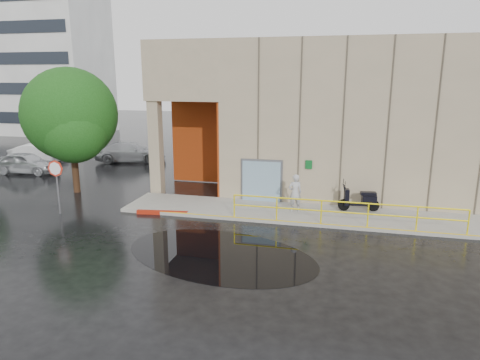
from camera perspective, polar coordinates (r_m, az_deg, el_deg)
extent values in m
plane|color=black|center=(16.19, -1.80, -8.98)|extent=(120.00, 120.00, 0.00)
cube|color=gray|center=(19.88, 12.93, -4.73)|extent=(20.00, 3.00, 0.15)
cube|color=gray|center=(25.59, 18.14, 7.99)|extent=(16.00, 10.00, 8.00)
cube|color=gray|center=(26.63, -4.08, 14.21)|extent=(4.00, 10.00, 3.00)
cube|color=gray|center=(23.20, -11.12, 4.15)|extent=(0.60, 0.60, 5.00)
cube|color=#A1350E|center=(25.47, -4.94, 5.19)|extent=(3.80, 0.15, 4.90)
cube|color=#A1350E|center=(23.26, -1.72, 4.43)|extent=(0.10, 3.50, 4.90)
cube|color=#7E9AAC|center=(21.25, 2.85, -0.19)|extent=(1.90, 0.10, 2.00)
cube|color=slate|center=(21.33, 2.89, -0.14)|extent=(2.10, 0.06, 2.20)
cube|color=#0B521E|center=(20.81, 9.15, 2.04)|extent=(0.32, 0.04, 0.42)
cylinder|color=#FFE80D|center=(18.28, 13.82, -2.88)|extent=(9.50, 0.06, 0.06)
cylinder|color=#FFE80D|center=(18.41, 13.75, -4.22)|extent=(9.50, 0.06, 0.06)
cube|color=#B4B4AF|center=(53.12, -24.31, 13.86)|extent=(12.00, 8.00, 15.00)
imported|color=#A9A9AE|center=(19.77, 7.35, -1.71)|extent=(0.75, 0.63, 1.75)
cylinder|color=black|center=(20.45, 13.66, -3.24)|extent=(0.55, 0.19, 0.54)
cylinder|color=black|center=(20.72, 17.36, -3.27)|extent=(0.55, 0.19, 0.54)
cylinder|color=slate|center=(21.39, -23.10, -1.32)|extent=(0.07, 0.07, 2.21)
cylinder|color=red|center=(21.14, -23.41, 1.42)|extent=(0.76, 0.04, 0.76)
cylinder|color=white|center=(21.12, -23.45, 1.41)|extent=(0.60, 0.01, 0.60)
cube|color=#9F1E0B|center=(20.16, -10.33, -4.30)|extent=(2.40, 0.48, 0.18)
cube|color=black|center=(15.59, -2.70, -9.89)|extent=(8.12, 6.07, 0.01)
imported|color=silver|center=(31.40, -26.63, 2.06)|extent=(4.25, 1.95, 1.41)
imported|color=white|center=(35.46, -25.35, 3.30)|extent=(4.20, 2.16, 1.32)
imported|color=#A2A5AA|center=(32.94, -14.41, 3.65)|extent=(5.54, 3.47, 1.50)
cylinder|color=#311E10|center=(25.04, -21.14, 1.59)|extent=(0.36, 0.36, 2.79)
sphere|color=#124A17|center=(24.64, -21.71, 8.14)|extent=(4.93, 4.93, 4.93)
sphere|color=#124A17|center=(23.89, -21.30, 6.24)|extent=(3.45, 3.45, 3.45)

